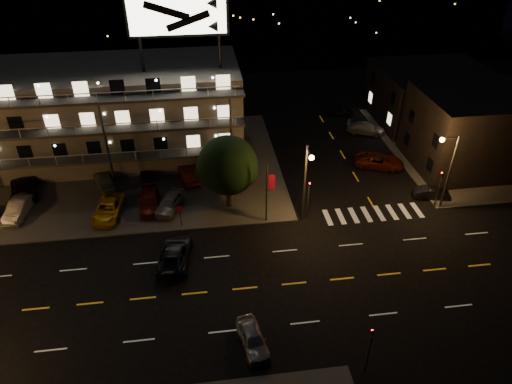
{
  "coord_description": "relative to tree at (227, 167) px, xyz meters",
  "views": [
    {
      "loc": [
        -0.55,
        -25.68,
        26.78
      ],
      "look_at": [
        3.97,
        8.0,
        3.75
      ],
      "focal_mm": 32.0,
      "sensor_mm": 36.0,
      "label": 1
    }
  ],
  "objects": [
    {
      "name": "side_car_1",
      "position": [
        17.56,
        5.39,
        -3.83
      ],
      "size": [
        6.03,
        4.26,
        1.53
      ],
      "primitive_type": "imported",
      "rotation": [
        0.0,
        0.0,
        1.22
      ],
      "color": "#5E190D",
      "rests_on": "ground"
    },
    {
      "name": "lot_car_1",
      "position": [
        -20.16,
        1.14,
        -3.69
      ],
      "size": [
        2.19,
        4.74,
        1.51
      ],
      "primitive_type": "imported",
      "rotation": [
        0.0,
        0.0,
        -0.13
      ],
      "color": "gray",
      "rests_on": "curb_nw"
    },
    {
      "name": "lot_car_8",
      "position": [
        -8.3,
        5.31,
        -3.84
      ],
      "size": [
        1.88,
        3.72,
        1.21
      ],
      "primitive_type": "imported",
      "rotation": [
        0.0,
        0.0,
        3.27
      ],
      "color": "black",
      "rests_on": "curb_nw"
    },
    {
      "name": "road_car_east",
      "position": [
        0.27,
        -16.74,
        -3.91
      ],
      "size": [
        2.29,
        4.22,
        1.36
      ],
      "primitive_type": "imported",
      "rotation": [
        0.0,
        0.0,
        0.18
      ],
      "color": "gray",
      "rests_on": "ground"
    },
    {
      "name": "lot_car_7",
      "position": [
        -12.73,
        5.39,
        -3.76
      ],
      "size": [
        3.32,
        5.06,
        1.36
      ],
      "primitive_type": "imported",
      "rotation": [
        0.0,
        0.0,
        3.47
      ],
      "color": "gray",
      "rests_on": "curb_nw"
    },
    {
      "name": "side_bldg_back",
      "position": [
        28.33,
        16.68,
        -1.09
      ],
      "size": [
        14.06,
        12.0,
        7.0
      ],
      "color": "black",
      "rests_on": "ground"
    },
    {
      "name": "banner_north",
      "position": [
        3.42,
        -2.92,
        -1.17
      ],
      "size": [
        0.83,
        0.16,
        6.4
      ],
      "color": "#2D2D30",
      "rests_on": "ground"
    },
    {
      "name": "signal_sw",
      "position": [
        7.34,
        -19.82,
        -2.03
      ],
      "size": [
        0.2,
        0.27,
        4.6
      ],
      "color": "#2D2D30",
      "rests_on": "ground"
    },
    {
      "name": "lot_car_4",
      "position": [
        -5.74,
        0.12,
        -3.68
      ],
      "size": [
        3.36,
        4.83,
        1.53
      ],
      "primitive_type": "imported",
      "rotation": [
        0.0,
        0.0,
        -0.39
      ],
      "color": "gray",
      "rests_on": "curb_nw"
    },
    {
      "name": "signal_nw",
      "position": [
        7.34,
        -2.83,
        -2.03
      ],
      "size": [
        0.2,
        0.27,
        4.6
      ],
      "color": "#2D2D30",
      "rests_on": "ground"
    },
    {
      "name": "motel",
      "position": [
        -11.61,
        12.56,
        0.75
      ],
      "size": [
        28.0,
        13.8,
        18.1
      ],
      "color": "gray",
      "rests_on": "ground"
    },
    {
      "name": "lot_car_2",
      "position": [
        -11.59,
        -0.1,
        -3.74
      ],
      "size": [
        2.98,
        5.35,
        1.42
      ],
      "primitive_type": "imported",
      "rotation": [
        0.0,
        0.0,
        -0.13
      ],
      "color": "gold",
      "rests_on": "curb_nw"
    },
    {
      "name": "stop_sign",
      "position": [
        -4.66,
        -2.75,
        -2.88
      ],
      "size": [
        0.91,
        0.11,
        2.61
      ],
      "color": "#2D2D30",
      "rests_on": "ground"
    },
    {
      "name": "side_bldg_front",
      "position": [
        28.33,
        4.68,
        -0.34
      ],
      "size": [
        14.06,
        10.0,
        8.5
      ],
      "color": "black",
      "rests_on": "ground"
    },
    {
      "name": "road_car_west",
      "position": [
        -5.19,
        -7.23,
        -3.83
      ],
      "size": [
        3.33,
        5.81,
        1.53
      ],
      "primitive_type": "imported",
      "rotation": [
        0.0,
        0.0,
        2.99
      ],
      "color": "black",
      "rests_on": "ground"
    },
    {
      "name": "lot_car_3",
      "position": [
        -7.75,
        0.68,
        -3.73
      ],
      "size": [
        2.28,
        5.03,
        1.43
      ],
      "primitive_type": "imported",
      "rotation": [
        0.0,
        0.0,
        0.06
      ],
      "color": "#5E190D",
      "rests_on": "curb_nw"
    },
    {
      "name": "signal_ne",
      "position": [
        20.34,
        -2.82,
        -2.03
      ],
      "size": [
        0.27,
        0.2,
        4.6
      ],
      "color": "#2D2D30",
      "rests_on": "ground"
    },
    {
      "name": "side_car_0",
      "position": [
        20.71,
        -1.31,
        -3.99
      ],
      "size": [
        3.9,
        2.16,
        1.22
      ],
      "primitive_type": "imported",
      "rotation": [
        0.0,
        0.0,
        1.32
      ],
      "color": "black",
      "rests_on": "ground"
    },
    {
      "name": "lot_car_9",
      "position": [
        -3.89,
        5.35,
        -3.69
      ],
      "size": [
        2.71,
        4.8,
        1.5
      ],
      "primitive_type": "imported",
      "rotation": [
        0.0,
        0.0,
        3.4
      ],
      "color": "#5E190D",
      "rests_on": "curb_nw"
    },
    {
      "name": "curb_nw",
      "position": [
        -15.66,
        8.68,
        -4.52
      ],
      "size": [
        44.0,
        24.0,
        0.15
      ],
      "primitive_type": "cube",
      "color": "#3D3D3A",
      "rests_on": "ground"
    },
    {
      "name": "side_car_3",
      "position": [
        17.12,
        19.91,
        -3.9
      ],
      "size": [
        4.36,
        2.84,
        1.38
      ],
      "primitive_type": "imported",
      "rotation": [
        0.0,
        0.0,
        1.24
      ],
      "color": "black",
      "rests_on": "ground"
    },
    {
      "name": "streetlight_ne",
      "position": [
        20.47,
        -3.02,
        0.37
      ],
      "size": [
        1.92,
        0.44,
        8.0
      ],
      "color": "#2D2D30",
      "rests_on": "ground"
    },
    {
      "name": "ground",
      "position": [
        -1.66,
        -11.32,
        -4.59
      ],
      "size": [
        140.0,
        140.0,
        0.0
      ],
      "primitive_type": "plane",
      "color": "black",
      "rests_on": "ground"
    },
    {
      "name": "curb_ne",
      "position": [
        28.34,
        8.68,
        -4.52
      ],
      "size": [
        16.0,
        24.0,
        0.15
      ],
      "primitive_type": "cube",
      "color": "#3D3D3A",
      "rests_on": "ground"
    },
    {
      "name": "streetlight_nc",
      "position": [
        6.84,
        -3.39,
        0.37
      ],
      "size": [
        0.44,
        1.92,
        8.0
      ],
      "color": "#2D2D30",
      "rests_on": "ground"
    },
    {
      "name": "lot_car_6",
      "position": [
        -20.69,
        4.65,
        -3.69
      ],
      "size": [
        3.84,
        5.91,
        1.51
      ],
      "primitive_type": "imported",
      "rotation": [
        0.0,
        0.0,
        3.4
      ],
      "color": "black",
      "rests_on": "curb_nw"
    },
    {
      "name": "tree",
      "position": [
        0.0,
        0.0,
        0.0
      ],
      "size": [
        5.94,
        5.72,
        7.48
      ],
      "color": "black",
      "rests_on": "curb_nw"
    },
    {
      "name": "side_car_2",
      "position": [
        18.85,
        13.76,
        -3.89
      ],
      "size": [
        5.26,
        3.77,
        1.41
      ],
      "primitive_type": "imported",
      "rotation": [
        0.0,
        0.0,
        1.16
      ],
      "color": "gray",
      "rests_on": "ground"
    }
  ]
}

